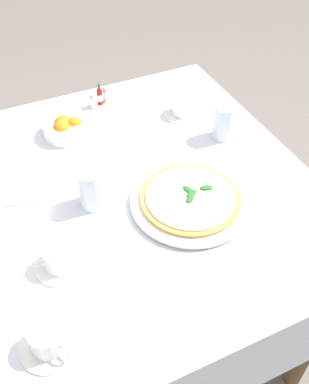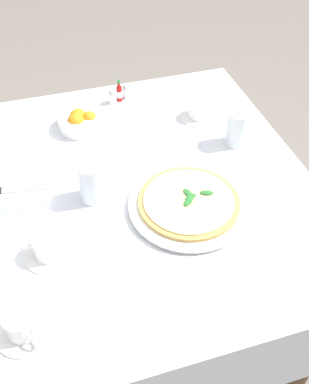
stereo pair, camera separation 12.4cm
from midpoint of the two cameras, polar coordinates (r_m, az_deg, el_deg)
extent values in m
plane|color=slate|center=(1.89, -1.01, -16.33)|extent=(8.00, 8.00, 0.00)
cube|color=white|center=(1.29, -1.42, 0.19)|extent=(1.10, 1.10, 0.02)
cube|color=white|center=(1.79, -6.14, 8.44)|extent=(1.10, 0.01, 0.28)
cube|color=white|center=(1.58, 18.07, 0.29)|extent=(0.01, 1.10, 0.28)
cylinder|color=brown|center=(1.98, 7.94, 3.83)|extent=(0.06, 0.06, 0.74)
cylinder|color=white|center=(1.23, 7.26, -2.02)|extent=(0.20, 0.20, 0.01)
cylinder|color=white|center=(1.22, 7.30, -1.73)|extent=(0.33, 0.33, 0.01)
cylinder|color=tan|center=(1.21, 7.34, -1.40)|extent=(0.28, 0.28, 0.01)
cylinder|color=#F4DB8E|center=(1.21, 7.37, -1.17)|extent=(0.25, 0.25, 0.00)
ellipsoid|color=#2D7533|center=(1.20, 7.33, -1.41)|extent=(0.04, 0.04, 0.01)
ellipsoid|color=#2D7533|center=(1.22, 7.23, -0.24)|extent=(0.03, 0.04, 0.01)
ellipsoid|color=#2D7533|center=(1.21, 7.59, -0.79)|extent=(0.04, 0.03, 0.01)
ellipsoid|color=#2D7533|center=(1.23, 9.60, -0.22)|extent=(0.04, 0.03, 0.01)
cylinder|color=white|center=(1.56, 8.04, 9.50)|extent=(0.13, 0.13, 0.01)
cylinder|color=white|center=(1.54, 8.14, 10.38)|extent=(0.08, 0.08, 0.05)
torus|color=white|center=(1.58, 9.12, 11.24)|extent=(0.03, 0.03, 0.03)
cylinder|color=black|center=(1.53, 8.23, 11.07)|extent=(0.07, 0.07, 0.00)
cylinder|color=white|center=(1.03, -12.89, -17.11)|extent=(0.13, 0.13, 0.01)
cylinder|color=white|center=(1.00, -13.19, -16.22)|extent=(0.08, 0.08, 0.06)
torus|color=white|center=(0.97, -11.35, -18.00)|extent=(0.02, 0.03, 0.03)
cylinder|color=black|center=(0.98, -13.44, -15.49)|extent=(0.07, 0.07, 0.00)
cylinder|color=white|center=(1.13, -10.17, -7.96)|extent=(0.13, 0.13, 0.01)
cylinder|color=white|center=(1.11, -10.38, -6.95)|extent=(0.08, 0.08, 0.06)
torus|color=white|center=(1.11, -12.98, -7.22)|extent=(0.04, 0.01, 0.03)
cylinder|color=black|center=(1.09, -10.55, -6.13)|extent=(0.07, 0.07, 0.00)
cylinder|color=white|center=(1.44, 13.02, 7.90)|extent=(0.07, 0.07, 0.12)
cylinder|color=silver|center=(1.44, 12.94, 7.52)|extent=(0.06, 0.06, 0.09)
cylinder|color=white|center=(1.21, -5.19, 1.16)|extent=(0.07, 0.07, 0.12)
cylinder|color=silver|center=(1.22, -5.15, 0.66)|extent=(0.07, 0.07, 0.09)
cube|color=silver|center=(1.29, -15.94, -0.37)|extent=(0.23, 0.15, 0.02)
cube|color=silver|center=(1.28, -13.85, 0.27)|extent=(0.12, 0.04, 0.01)
cylinder|color=white|center=(1.50, -7.11, 8.86)|extent=(0.15, 0.15, 0.04)
sphere|color=orange|center=(1.48, -6.00, 9.31)|extent=(0.05, 0.05, 0.05)
sphere|color=orange|center=(1.50, -7.44, 9.47)|extent=(0.06, 0.06, 0.06)
sphere|color=orange|center=(1.48, -7.66, 8.83)|extent=(0.06, 0.06, 0.06)
cylinder|color=#B7140F|center=(1.62, -2.32, 12.42)|extent=(0.02, 0.02, 0.05)
cylinder|color=white|center=(1.62, -2.32, 12.42)|extent=(0.02, 0.02, 0.02)
cone|color=#B7140F|center=(1.60, -2.36, 13.49)|extent=(0.02, 0.02, 0.02)
cylinder|color=#1E722D|center=(1.60, -2.37, 13.93)|extent=(0.01, 0.01, 0.01)
cylinder|color=white|center=(1.64, -1.44, 12.53)|extent=(0.03, 0.03, 0.04)
cylinder|color=white|center=(1.64, -1.44, 12.35)|extent=(0.02, 0.02, 0.03)
sphere|color=silver|center=(1.63, -1.45, 13.25)|extent=(0.02, 0.02, 0.02)
cylinder|color=white|center=(1.61, -3.20, 11.85)|extent=(0.03, 0.03, 0.04)
cylinder|color=#38332D|center=(1.61, -3.19, 11.67)|extent=(0.02, 0.02, 0.03)
sphere|color=silver|center=(1.60, -3.23, 12.57)|extent=(0.02, 0.02, 0.02)
camera|label=1|loc=(0.06, -87.13, 2.81)|focal=41.48mm
camera|label=2|loc=(0.06, 92.87, -2.81)|focal=41.48mm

